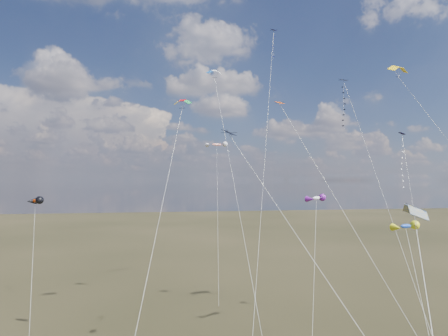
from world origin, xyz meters
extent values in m
cube|color=black|center=(17.07, 23.37, 30.96)|extent=(1.30, 1.29, 0.31)
cylinder|color=silver|center=(16.46, 13.02, 15.48)|extent=(1.25, 20.70, 30.97)
cube|color=#0B0B4A|center=(8.54, 26.83, 38.40)|extent=(1.10, 1.10, 0.32)
cylinder|color=silver|center=(4.06, 15.98, 19.20)|extent=(8.99, 21.74, 38.42)
cube|color=black|center=(-2.16, 3.71, 21.21)|extent=(1.26, 1.28, 0.44)
cylinder|color=silver|center=(3.20, -3.35, 10.60)|extent=(10.74, 14.16, 21.22)
cube|color=#0D0A43|center=(22.70, 19.20, 23.46)|extent=(0.82, 0.86, 0.31)
cylinder|color=silver|center=(18.94, 11.23, 11.73)|extent=(7.56, 15.97, 23.48)
cube|color=#E04B09|center=(4.12, 10.82, 25.06)|extent=(0.98, 0.95, 0.31)
cylinder|color=silver|center=(8.85, 4.11, 12.53)|extent=(9.49, 13.44, 25.07)
cylinder|color=silver|center=(0.80, 14.66, 15.86)|extent=(1.76, 20.05, 31.73)
cylinder|color=silver|center=(-7.65, 6.56, 12.99)|extent=(5.74, 18.83, 26.00)
ellipsoid|color=#D53400|center=(-22.26, 27.81, 15.08)|extent=(2.49, 2.65, 1.14)
cylinder|color=silver|center=(-20.87, 21.83, 7.54)|extent=(2.81, 11.98, 15.09)
ellipsoid|color=white|center=(11.13, 18.64, 15.56)|extent=(2.69, 2.11, 0.88)
cylinder|color=silver|center=(8.59, 13.44, 7.78)|extent=(5.10, 10.44, 15.57)
ellipsoid|color=red|center=(3.25, 43.58, 23.92)|extent=(3.79, 2.15, 1.10)
cylinder|color=silver|center=(2.29, 36.59, 11.96)|extent=(1.96, 14.00, 23.94)
cube|color=#332316|center=(1.33, 29.60, 0.06)|extent=(0.10, 0.10, 0.12)
ellipsoid|color=blue|center=(12.46, 3.81, 13.92)|extent=(2.16, 1.11, 0.81)
camera|label=1|loc=(-7.75, -25.55, 17.62)|focal=32.00mm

